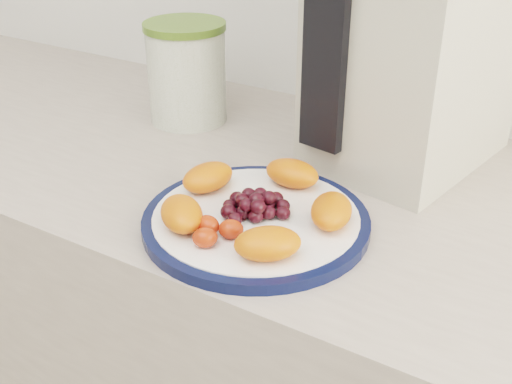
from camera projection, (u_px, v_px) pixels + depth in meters
The scene contains 7 objects.
plate_rim at pixel (256, 221), 0.81m from camera, with size 0.29×0.29×0.01m, color #0B1437.
plate_face at pixel (256, 221), 0.81m from camera, with size 0.26×0.26×0.02m, color white.
canister at pixel (187, 76), 1.09m from camera, with size 0.13×0.13×0.16m, color #485C1B.
canister_lid at pixel (184, 26), 1.05m from camera, with size 0.14×0.14×0.01m, color #4F6A26.
appliance_body at pixel (418, 40), 0.91m from camera, with size 0.21×0.29×0.37m, color #B6B19E.
appliance_panel at pixel (326, 52), 0.84m from camera, with size 0.06×0.02×0.27m, color black.
fruit_plate at pixel (253, 204), 0.80m from camera, with size 0.25×0.24×0.04m.
Camera 1 is at (0.40, 0.45, 1.33)m, focal length 45.00 mm.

